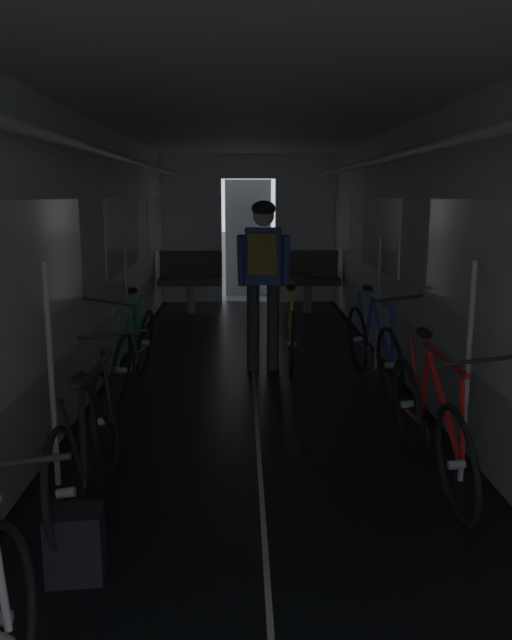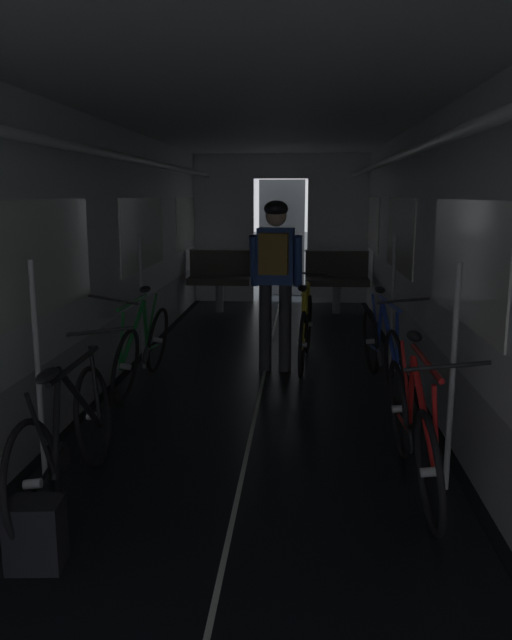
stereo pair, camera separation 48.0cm
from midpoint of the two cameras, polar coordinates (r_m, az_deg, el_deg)
train_car_shell at (r=5.22m, az=2.82°, el=10.25°), size 3.14×12.34×2.57m
bench_seat_far_left at (r=9.82m, az=-1.89°, el=4.07°), size 0.98×0.51×0.95m
bench_seat_far_right at (r=9.79m, az=8.67°, el=3.93°), size 0.98×0.51×0.95m
bicycle_green at (r=5.99m, az=-7.95°, el=-2.45°), size 0.44×1.69×0.96m
bicycle_black at (r=3.86m, az=-13.20°, el=-10.36°), size 0.44×1.69×0.95m
bicycle_red at (r=4.09m, az=17.28°, el=-9.35°), size 0.44×1.69×0.95m
bicycle_blue at (r=6.04m, az=13.54°, el=-2.53°), size 0.44×1.69×0.95m
person_cyclist_aisle at (r=6.36m, az=3.93°, el=4.75°), size 0.54×0.41×1.73m
bicycle_yellow_in_aisle at (r=6.74m, az=6.51°, el=-0.86°), size 0.44×1.69×0.94m
backpack_on_floor at (r=3.33m, az=-15.16°, el=-18.20°), size 0.28×0.22×0.34m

